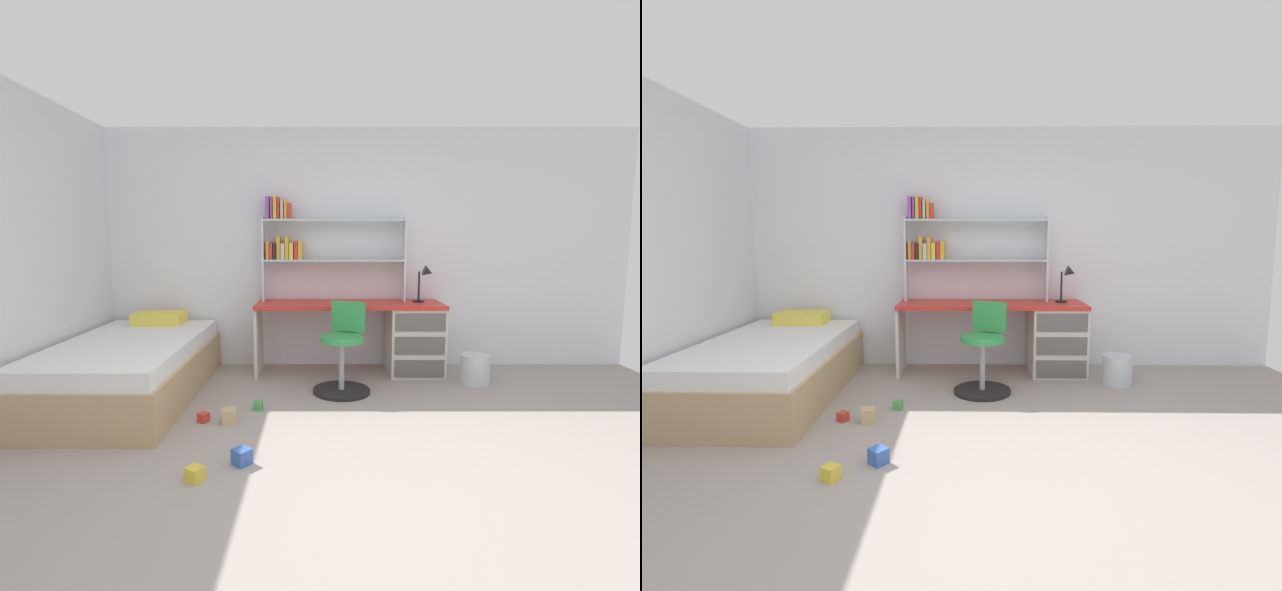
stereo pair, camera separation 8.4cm
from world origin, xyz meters
The scene contains 13 objects.
ground_plane centered at (0.00, 0.00, -0.01)m, with size 6.10×6.47×0.02m, color #9E938C.
room_shell centered at (-1.33, 1.34, 1.28)m, with size 6.10×6.47×2.55m.
desk centered at (0.52, 2.43, 0.41)m, with size 1.90×0.57×0.74m.
bookshelf_hutch centered at (-0.39, 2.60, 1.36)m, with size 1.49×0.22×1.08m.
desk_lamp centered at (0.80, 2.45, 0.99)m, with size 0.20×0.17×0.38m.
swivel_chair centered at (-0.08, 1.82, 0.33)m, with size 0.52×0.52×0.81m.
bed_platform centered at (-1.96, 1.70, 0.26)m, with size 1.15×2.06×0.63m.
waste_bin centered at (1.21, 2.04, 0.14)m, with size 0.28×0.28×0.29m, color silver.
toy_block_blue_0 centered at (-0.77, 0.44, 0.05)m, with size 0.10×0.10×0.10m, color #3860B7.
toy_block_green_1 centered at (-0.79, 1.36, 0.04)m, with size 0.07×0.07×0.07m, color #479E51.
toy_block_red_2 centered at (-1.18, 1.11, 0.04)m, with size 0.07×0.07×0.07m, color red.
toy_block_natural_3 centered at (-0.98, 1.09, 0.05)m, with size 0.11×0.11×0.11m, color tan.
toy_block_yellow_4 centered at (-1.01, 0.24, 0.04)m, with size 0.09×0.09×0.09m, color gold.
Camera 2 is at (-0.20, -2.29, 1.40)m, focal length 26.07 mm.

